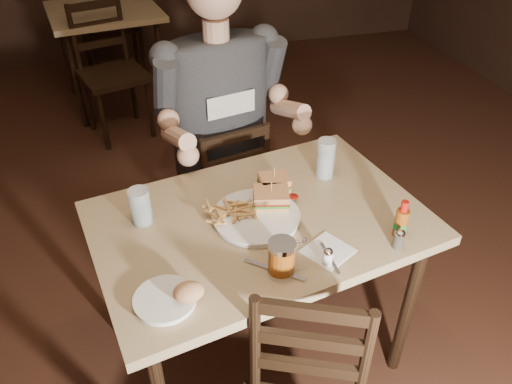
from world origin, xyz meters
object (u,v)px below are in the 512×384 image
object	(u,v)px
bg_table	(105,21)
bg_chair_near	(113,75)
bg_chair_far	(107,26)
syrup_dispenser	(282,257)
dinner_plate	(256,218)
main_table	(260,237)
diner	(223,92)
hot_sauce	(402,219)
side_plate	(165,301)
glass_left	(141,206)
glass_right	(326,158)
chair_far	(222,188)

from	to	relation	value
bg_table	bg_chair_near	bearing A→B (deg)	-90.00
bg_chair_far	syrup_dispenser	distance (m)	3.58
bg_chair_far	dinner_plate	distance (m)	3.32
main_table	diner	xyz separation A→B (m)	(0.02, 0.65, 0.27)
main_table	bg_chair_far	bearing A→B (deg)	97.78
bg_table	hot_sauce	xyz separation A→B (m)	(0.87, -2.93, 0.16)
bg_table	side_plate	size ratio (longest dim) A/B	5.08
glass_left	bg_chair_far	bearing A→B (deg)	90.92
main_table	glass_right	bearing A→B (deg)	30.60
glass_right	syrup_dispenser	bearing A→B (deg)	-125.98
glass_right	dinner_plate	bearing A→B (deg)	-150.07
chair_far	diner	distance (m)	0.55
bg_table	bg_chair_far	distance (m)	0.59
dinner_plate	syrup_dispenser	distance (m)	0.26
diner	dinner_plate	world-z (taller)	diner
glass_left	glass_right	xyz separation A→B (m)	(0.71, 0.09, 0.01)
glass_right	hot_sauce	distance (m)	0.41
bg_chair_near	hot_sauce	size ratio (longest dim) A/B	6.57
chair_far	side_plate	bearing A→B (deg)	57.17
diner	side_plate	xyz separation A→B (m)	(-0.39, -0.94, -0.18)
chair_far	glass_right	distance (m)	0.74
main_table	glass_right	xyz separation A→B (m)	(0.32, 0.19, 0.17)
bg_table	glass_left	bearing A→B (deg)	-88.89
bg_chair_far	glass_right	size ratio (longest dim) A/B	5.91
bg_chair_far	side_plate	bearing A→B (deg)	77.56
chair_far	glass_left	bearing A→B (deg)	44.32
main_table	bg_chair_far	world-z (taller)	bg_chair_far
glass_left	syrup_dispenser	distance (m)	0.53
bg_table	bg_chair_far	xyz separation A→B (m)	(0.00, 0.55, -0.21)
main_table	diner	distance (m)	0.71
bg_chair_near	dinner_plate	size ratio (longest dim) A/B	3.11
dinner_plate	glass_right	world-z (taller)	glass_right
chair_far	side_plate	size ratio (longest dim) A/B	4.60
chair_far	side_plate	world-z (taller)	chair_far
main_table	bg_chair_far	xyz separation A→B (m)	(-0.45, 3.27, -0.21)
bg_table	glass_right	distance (m)	2.65
bg_chair_far	hot_sauce	bearing A→B (deg)	90.36
glass_left	chair_far	bearing A→B (deg)	56.36
bg_table	bg_chair_near	world-z (taller)	bg_chair_near
diner	glass_left	xyz separation A→B (m)	(-0.42, -0.56, -0.12)
main_table	glass_left	world-z (taller)	glass_left
bg_table	chair_far	xyz separation A→B (m)	(0.46, -2.02, -0.27)
main_table	diner	size ratio (longest dim) A/B	1.18
dinner_plate	syrup_dispenser	bearing A→B (deg)	-88.09
bg_table	side_plate	xyz separation A→B (m)	(0.08, -3.02, 0.10)
glass_left	bg_chair_near	bearing A→B (deg)	91.41
glass_right	bg_table	bearing A→B (deg)	106.80
bg_chair_far	diner	size ratio (longest dim) A/B	0.88
bg_table	hot_sauce	world-z (taller)	hot_sauce
chair_far	bg_chair_far	xyz separation A→B (m)	(-0.46, 2.57, 0.06)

